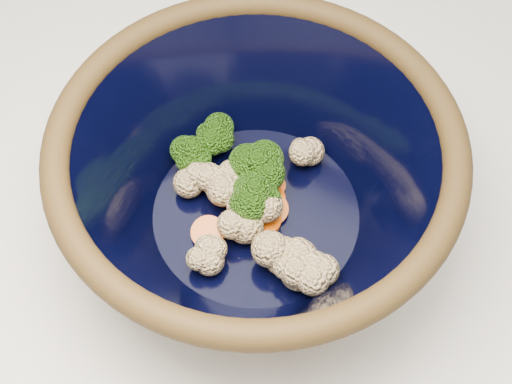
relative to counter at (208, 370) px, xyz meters
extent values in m
cube|color=white|center=(0.00, 0.00, 0.00)|extent=(1.20, 1.20, 0.90)
cylinder|color=black|center=(0.07, 0.03, 0.46)|extent=(0.20, 0.20, 0.01)
torus|color=black|center=(0.07, 0.03, 0.59)|extent=(0.33, 0.33, 0.02)
cylinder|color=black|center=(0.07, 0.03, 0.48)|extent=(0.19, 0.19, 0.00)
cylinder|color=#608442|center=(0.06, 0.05, 0.49)|extent=(0.01, 0.01, 0.02)
ellipsoid|color=#3A7115|center=(0.06, 0.05, 0.52)|extent=(0.04, 0.04, 0.04)
cylinder|color=#608442|center=(-0.01, 0.04, 0.49)|extent=(0.01, 0.01, 0.02)
ellipsoid|color=#3A7115|center=(-0.01, 0.04, 0.51)|extent=(0.04, 0.04, 0.03)
cylinder|color=#608442|center=(0.07, 0.02, 0.49)|extent=(0.01, 0.01, 0.02)
ellipsoid|color=#3A7115|center=(0.07, 0.02, 0.52)|extent=(0.04, 0.04, 0.04)
cylinder|color=#608442|center=(0.00, 0.07, 0.49)|extent=(0.01, 0.01, 0.02)
ellipsoid|color=#3A7115|center=(0.00, 0.07, 0.51)|extent=(0.04, 0.04, 0.03)
sphere|color=beige|center=(0.07, 0.02, 0.50)|extent=(0.03, 0.03, 0.03)
sphere|color=beige|center=(0.08, 0.10, 0.50)|extent=(0.03, 0.03, 0.03)
sphere|color=beige|center=(0.03, 0.03, 0.50)|extent=(0.03, 0.03, 0.03)
sphere|color=beige|center=(0.07, 0.00, 0.50)|extent=(0.03, 0.03, 0.03)
sphere|color=beige|center=(0.00, 0.01, 0.50)|extent=(0.03, 0.03, 0.03)
sphere|color=beige|center=(0.06, -0.04, 0.50)|extent=(0.03, 0.03, 0.03)
sphere|color=beige|center=(0.07, 0.03, 0.50)|extent=(0.03, 0.03, 0.03)
sphere|color=beige|center=(0.11, -0.01, 0.50)|extent=(0.03, 0.03, 0.03)
sphere|color=beige|center=(0.06, 0.02, 0.50)|extent=(0.03, 0.03, 0.03)
sphere|color=beige|center=(0.13, -0.01, 0.50)|extent=(0.03, 0.03, 0.03)
sphere|color=beige|center=(0.14, -0.01, 0.50)|extent=(0.03, 0.03, 0.03)
cylinder|color=#D75609|center=(0.07, 0.05, 0.49)|extent=(0.02, 0.02, 0.01)
cylinder|color=#D75609|center=(0.08, 0.02, 0.49)|extent=(0.03, 0.03, 0.01)
cylinder|color=#D75609|center=(0.08, 0.03, 0.49)|extent=(0.03, 0.03, 0.01)
cylinder|color=#D75609|center=(0.07, 0.04, 0.49)|extent=(0.03, 0.03, 0.01)
cylinder|color=#D75609|center=(0.06, 0.05, 0.49)|extent=(0.03, 0.03, 0.01)
cylinder|color=#D75609|center=(0.04, -0.02, 0.49)|extent=(0.03, 0.03, 0.01)
camera|label=1|loc=(0.23, -0.25, 1.03)|focal=50.00mm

